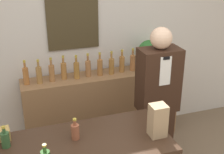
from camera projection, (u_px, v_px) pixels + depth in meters
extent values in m
cube|color=silver|center=(86.00, 37.00, 3.84)|extent=(5.20, 0.06, 2.70)
cube|color=#3F341F|center=(73.00, 23.00, 3.68)|extent=(0.62, 0.02, 0.63)
cube|color=#8E6642|center=(103.00, 108.00, 4.02)|extent=(1.97, 0.37, 0.93)
cube|color=#372418|center=(83.00, 144.00, 2.55)|extent=(1.45, 0.69, 0.04)
cube|color=#331E14|center=(155.00, 139.00, 3.51)|extent=(0.32, 0.25, 0.78)
cube|color=#331E14|center=(159.00, 80.00, 3.22)|extent=(0.42, 0.25, 0.68)
cube|color=white|center=(165.00, 71.00, 3.05)|extent=(0.12, 0.01, 0.30)
cube|color=black|center=(166.00, 58.00, 2.99)|extent=(0.07, 0.01, 0.03)
sphere|color=#DBB293|center=(161.00, 38.00, 3.04)|extent=(0.22, 0.22, 0.22)
cylinder|color=#9E998E|center=(148.00, 64.00, 4.01)|extent=(0.18, 0.18, 0.12)
sphere|color=#2D6B2D|center=(149.00, 51.00, 3.94)|extent=(0.28, 0.28, 0.28)
cube|color=tan|center=(158.00, 120.00, 2.58)|extent=(0.14, 0.12, 0.29)
cube|color=tan|center=(2.00, 134.00, 2.56)|extent=(0.14, 0.12, 0.09)
cylinder|color=#2E512C|center=(5.00, 140.00, 2.46)|extent=(0.07, 0.07, 0.13)
cylinder|color=#2E512C|center=(4.00, 131.00, 2.42)|extent=(0.03, 0.03, 0.05)
cylinder|color=#B29933|center=(3.00, 127.00, 2.41)|extent=(0.03, 0.03, 0.02)
cylinder|color=#2B5520|center=(45.00, 149.00, 2.21)|extent=(0.03, 0.03, 0.05)
cylinder|color=#B29933|center=(44.00, 145.00, 2.20)|extent=(0.03, 0.03, 0.02)
cylinder|color=brown|center=(75.00, 132.00, 2.56)|extent=(0.07, 0.07, 0.13)
cylinder|color=brown|center=(75.00, 123.00, 2.53)|extent=(0.03, 0.03, 0.05)
cylinder|color=#B29933|center=(75.00, 120.00, 2.52)|extent=(0.03, 0.03, 0.02)
cylinder|color=#A36331|center=(26.00, 76.00, 3.53)|extent=(0.07, 0.07, 0.20)
cylinder|color=#A36331|center=(25.00, 65.00, 3.48)|extent=(0.03, 0.03, 0.07)
cylinder|color=#B29933|center=(24.00, 61.00, 3.46)|extent=(0.03, 0.03, 0.02)
cylinder|color=olive|center=(39.00, 75.00, 3.56)|extent=(0.07, 0.07, 0.20)
cylinder|color=olive|center=(38.00, 64.00, 3.50)|extent=(0.03, 0.03, 0.07)
cylinder|color=#B29933|center=(38.00, 60.00, 3.49)|extent=(0.03, 0.03, 0.02)
cylinder|color=#A06A3D|center=(52.00, 73.00, 3.61)|extent=(0.07, 0.07, 0.20)
cylinder|color=#A06A3D|center=(51.00, 63.00, 3.56)|extent=(0.03, 0.03, 0.07)
cylinder|color=#B29933|center=(51.00, 59.00, 3.54)|extent=(0.03, 0.03, 0.02)
cylinder|color=#A56D37|center=(64.00, 71.00, 3.67)|extent=(0.07, 0.07, 0.20)
cylinder|color=#A56D37|center=(63.00, 60.00, 3.62)|extent=(0.03, 0.03, 0.07)
cylinder|color=#B29933|center=(63.00, 57.00, 3.60)|extent=(0.03, 0.03, 0.02)
cylinder|color=#9E6D32|center=(77.00, 71.00, 3.69)|extent=(0.07, 0.07, 0.20)
cylinder|color=#9E6D32|center=(76.00, 60.00, 3.63)|extent=(0.03, 0.03, 0.07)
cylinder|color=#B29933|center=(76.00, 56.00, 3.62)|extent=(0.03, 0.03, 0.02)
cylinder|color=#9F693F|center=(88.00, 69.00, 3.74)|extent=(0.07, 0.07, 0.20)
cylinder|color=#9F693F|center=(88.00, 58.00, 3.69)|extent=(0.03, 0.03, 0.07)
cylinder|color=#B29933|center=(88.00, 54.00, 3.67)|extent=(0.03, 0.03, 0.02)
cylinder|color=#A26836|center=(100.00, 68.00, 3.78)|extent=(0.07, 0.07, 0.20)
cylinder|color=#A26836|center=(100.00, 57.00, 3.73)|extent=(0.03, 0.03, 0.07)
cylinder|color=#B29933|center=(100.00, 53.00, 3.71)|extent=(0.03, 0.03, 0.02)
cylinder|color=#9E6C34|center=(111.00, 66.00, 3.82)|extent=(0.07, 0.07, 0.20)
cylinder|color=#9E6C34|center=(111.00, 56.00, 3.76)|extent=(0.03, 0.03, 0.07)
cylinder|color=#B29933|center=(111.00, 52.00, 3.74)|extent=(0.03, 0.03, 0.02)
cylinder|color=#A46C36|center=(122.00, 64.00, 3.88)|extent=(0.07, 0.07, 0.20)
cylinder|color=#A46C36|center=(122.00, 54.00, 3.83)|extent=(0.03, 0.03, 0.07)
cylinder|color=#B29933|center=(122.00, 50.00, 3.81)|extent=(0.03, 0.03, 0.02)
cylinder|color=#A3663A|center=(133.00, 63.00, 3.93)|extent=(0.07, 0.07, 0.20)
cylinder|color=#A3663A|center=(133.00, 53.00, 3.87)|extent=(0.03, 0.03, 0.07)
cylinder|color=#B29933|center=(133.00, 49.00, 3.86)|extent=(0.03, 0.03, 0.02)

